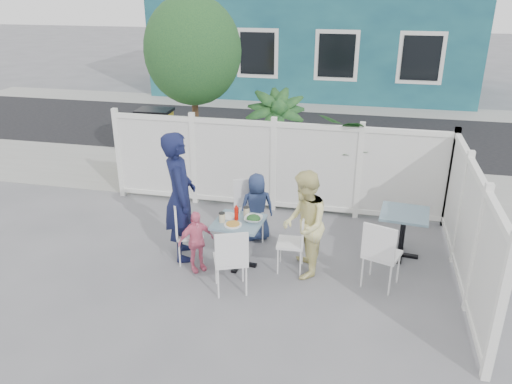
% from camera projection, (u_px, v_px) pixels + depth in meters
% --- Properties ---
extents(ground, '(80.00, 80.00, 0.00)m').
position_uv_depth(ground, '(232.00, 280.00, 6.79)').
color(ground, slate).
extents(near_sidewalk, '(24.00, 2.60, 0.01)m').
position_uv_depth(near_sidewalk, '(281.00, 181.00, 10.20)').
color(near_sidewalk, gray).
rests_on(near_sidewalk, ground).
extents(street, '(24.00, 5.00, 0.01)m').
position_uv_depth(street, '(305.00, 132.00, 13.53)').
color(street, black).
rests_on(street, ground).
extents(far_sidewalk, '(24.00, 1.60, 0.01)m').
position_uv_depth(far_sidewalk, '(317.00, 107.00, 16.32)').
color(far_sidewalk, gray).
rests_on(far_sidewalk, ground).
extents(building, '(11.00, 6.00, 6.00)m').
position_uv_depth(building, '(318.00, 5.00, 18.33)').
color(building, navy).
rests_on(building, ground).
extents(fence_back, '(5.86, 0.08, 1.60)m').
position_uv_depth(fence_back, '(273.00, 168.00, 8.62)').
color(fence_back, white).
rests_on(fence_back, ground).
extents(fence_right, '(0.08, 3.66, 1.60)m').
position_uv_depth(fence_right, '(468.00, 231.00, 6.42)').
color(fence_right, white).
rests_on(fence_right, ground).
extents(tree, '(1.80, 1.62, 3.59)m').
position_uv_depth(tree, '(192.00, 51.00, 9.08)').
color(tree, '#382316').
rests_on(tree, ground).
extents(utility_cabinet, '(0.68, 0.50, 1.24)m').
position_uv_depth(utility_cabinet, '(157.00, 140.00, 10.71)').
color(utility_cabinet, gold).
rests_on(utility_cabinet, ground).
extents(potted_shrub_a, '(1.30, 1.30, 1.97)m').
position_uv_depth(potted_shrub_a, '(274.00, 144.00, 9.20)').
color(potted_shrub_a, '#153B20').
rests_on(potted_shrub_a, ground).
extents(potted_shrub_b, '(2.04, 1.98, 1.73)m').
position_uv_depth(potted_shrub_b, '(345.00, 157.00, 8.89)').
color(potted_shrub_b, '#153B20').
rests_on(potted_shrub_b, ground).
extents(main_table, '(0.70, 0.70, 0.69)m').
position_uv_depth(main_table, '(239.00, 231.00, 6.97)').
color(main_table, '#49607B').
rests_on(main_table, ground).
extents(spare_table, '(0.73, 0.73, 0.70)m').
position_uv_depth(spare_table, '(404.00, 222.00, 7.19)').
color(spare_table, '#49607B').
rests_on(spare_table, ground).
extents(chair_left, '(0.51, 0.52, 0.88)m').
position_uv_depth(chair_left, '(184.00, 229.00, 7.09)').
color(chair_left, white).
rests_on(chair_left, ground).
extents(chair_right, '(0.39, 0.40, 0.85)m').
position_uv_depth(chair_right, '(296.00, 238.00, 6.86)').
color(chair_right, white).
rests_on(chair_right, ground).
extents(chair_back, '(0.55, 0.54, 0.94)m').
position_uv_depth(chair_back, '(248.00, 205.00, 7.76)').
color(chair_back, white).
rests_on(chair_back, ground).
extents(chair_near, '(0.54, 0.53, 0.92)m').
position_uv_depth(chair_near, '(231.00, 257.00, 6.30)').
color(chair_near, white).
rests_on(chair_near, ground).
extents(chair_spare, '(0.55, 0.54, 0.96)m').
position_uv_depth(chair_spare, '(381.00, 251.00, 6.40)').
color(chair_spare, white).
rests_on(chair_spare, ground).
extents(man, '(0.68, 0.81, 1.89)m').
position_uv_depth(man, '(180.00, 197.00, 7.05)').
color(man, '#13183D').
rests_on(man, ground).
extents(woman, '(0.68, 0.81, 1.49)m').
position_uv_depth(woman, '(304.00, 225.00, 6.67)').
color(woman, yellow).
rests_on(woman, ground).
extents(boy, '(0.62, 0.53, 1.08)m').
position_uv_depth(boy, '(257.00, 207.00, 7.70)').
color(boy, navy).
rests_on(boy, ground).
extents(toddler, '(0.53, 0.51, 0.89)m').
position_uv_depth(toddler, '(196.00, 241.00, 6.87)').
color(toddler, pink).
rests_on(toddler, ground).
extents(plate_main, '(0.24, 0.24, 0.02)m').
position_uv_depth(plate_main, '(233.00, 225.00, 6.78)').
color(plate_main, white).
rests_on(plate_main, main_table).
extents(plate_side, '(0.24, 0.24, 0.02)m').
position_uv_depth(plate_side, '(227.00, 216.00, 7.04)').
color(plate_side, white).
rests_on(plate_side, main_table).
extents(salad_bowl, '(0.25, 0.25, 0.06)m').
position_uv_depth(salad_bowl, '(253.00, 219.00, 6.89)').
color(salad_bowl, white).
rests_on(salad_bowl, main_table).
extents(coffee_cup_a, '(0.08, 0.08, 0.13)m').
position_uv_depth(coffee_cup_a, '(222.00, 218.00, 6.86)').
color(coffee_cup_a, beige).
rests_on(coffee_cup_a, main_table).
extents(coffee_cup_b, '(0.08, 0.08, 0.12)m').
position_uv_depth(coffee_cup_b, '(246.00, 212.00, 7.04)').
color(coffee_cup_b, beige).
rests_on(coffee_cup_b, main_table).
extents(ketchup_bottle, '(0.06, 0.06, 0.18)m').
position_uv_depth(ketchup_bottle, '(236.00, 214.00, 6.91)').
color(ketchup_bottle, '#BC1107').
rests_on(ketchup_bottle, main_table).
extents(salt_shaker, '(0.03, 0.03, 0.06)m').
position_uv_depth(salt_shaker, '(240.00, 211.00, 7.13)').
color(salt_shaker, white).
rests_on(salt_shaker, main_table).
extents(pepper_shaker, '(0.03, 0.03, 0.08)m').
position_uv_depth(pepper_shaker, '(238.00, 211.00, 7.13)').
color(pepper_shaker, black).
rests_on(pepper_shaker, main_table).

